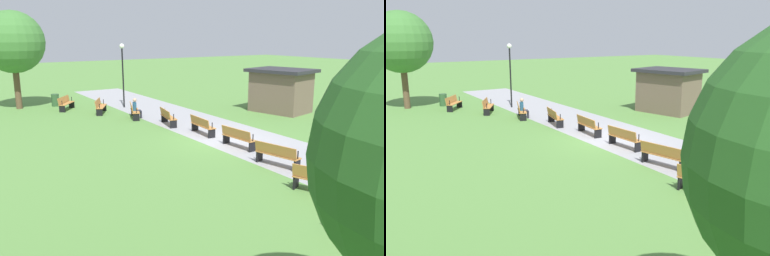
# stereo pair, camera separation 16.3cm
# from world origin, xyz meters

# --- Properties ---
(ground_plane) EXTENTS (120.00, 120.00, 0.00)m
(ground_plane) POSITION_xyz_m (0.00, 0.00, 0.00)
(ground_plane) COLOR #54843D
(path_paving) EXTENTS (39.58, 4.06, 0.01)m
(path_paving) POSITION_xyz_m (0.00, 1.03, 0.00)
(path_paving) COLOR #939399
(path_paving) RESTS_ON ground
(bench_0) EXTENTS (1.68, 1.43, 0.89)m
(bench_0) POSITION_xyz_m (-11.60, -3.94, 0.47)
(bench_0) COLOR #B27538
(bench_0) RESTS_ON ground
(bench_1) EXTENTS (1.76, 1.26, 0.89)m
(bench_1) POSITION_xyz_m (-9.28, -2.44, 0.47)
(bench_1) COLOR #B27538
(bench_1) RESTS_ON ground
(bench_2) EXTENTS (1.80, 1.06, 0.89)m
(bench_2) POSITION_xyz_m (-6.77, -1.29, 0.47)
(bench_2) COLOR #B27538
(bench_2) RESTS_ON ground
(bench_3) EXTENTS (1.81, 0.84, 0.89)m
(bench_3) POSITION_xyz_m (-4.12, -0.51, 0.47)
(bench_3) COLOR #B27538
(bench_3) RESTS_ON ground
(bench_4) EXTENTS (1.78, 0.60, 0.89)m
(bench_4) POSITION_xyz_m (-1.38, -0.12, 0.47)
(bench_4) COLOR #B27538
(bench_4) RESTS_ON ground
(bench_5) EXTENTS (1.78, 0.60, 0.89)m
(bench_5) POSITION_xyz_m (1.38, -0.12, 0.47)
(bench_5) COLOR #B27538
(bench_5) RESTS_ON ground
(bench_6) EXTENTS (1.81, 0.84, 0.89)m
(bench_6) POSITION_xyz_m (4.12, -0.51, 0.47)
(bench_6) COLOR #B27538
(bench_6) RESTS_ON ground
(bench_7) EXTENTS (1.80, 1.06, 0.89)m
(bench_7) POSITION_xyz_m (6.77, -1.29, 0.47)
(bench_7) COLOR #B27538
(bench_7) RESTS_ON ground
(bench_8) EXTENTS (1.76, 1.26, 0.89)m
(bench_8) POSITION_xyz_m (9.28, -2.44, 0.47)
(bench_8) COLOR #B27538
(bench_8) RESTS_ON ground
(person_seated) EXTENTS (0.47, 0.59, 1.20)m
(person_seated) POSITION_xyz_m (-6.71, -1.16, 0.64)
(person_seated) COLOR navy
(person_seated) RESTS_ON ground
(tree_1) EXTENTS (4.01, 4.01, 6.37)m
(tree_1) POSITION_xyz_m (-13.81, -6.42, 4.35)
(tree_1) COLOR brown
(tree_1) RESTS_ON ground
(lamp_post) EXTENTS (0.32, 0.32, 4.26)m
(lamp_post) POSITION_xyz_m (-10.40, -0.35, 2.94)
(lamp_post) COLOR black
(lamp_post) RESTS_ON ground
(trash_bin) EXTENTS (0.51, 0.51, 0.84)m
(trash_bin) POSITION_xyz_m (-13.48, -4.14, 0.42)
(trash_bin) COLOR #2D512D
(trash_bin) RESTS_ON ground
(kiosk) EXTENTS (4.37, 3.71, 2.73)m
(kiosk) POSITION_xyz_m (-3.57, 7.46, 1.40)
(kiosk) COLOR brown
(kiosk) RESTS_ON ground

